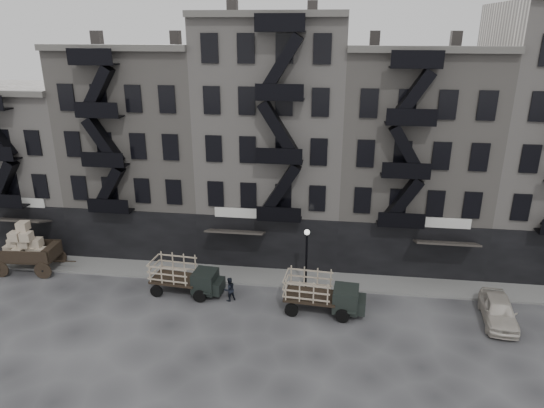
# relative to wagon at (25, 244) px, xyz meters

# --- Properties ---
(ground) EXTENTS (140.00, 140.00, 0.00)m
(ground) POSITION_rel_wagon_xyz_m (16.85, -2.58, -2.08)
(ground) COLOR #38383A
(ground) RESTS_ON ground
(sidewalk) EXTENTS (55.00, 2.50, 0.15)m
(sidewalk) POSITION_rel_wagon_xyz_m (16.85, 1.17, -2.01)
(sidewalk) COLOR slate
(sidewalk) RESTS_ON ground
(building_west) EXTENTS (10.00, 11.35, 13.20)m
(building_west) POSITION_rel_wagon_xyz_m (-3.15, 7.25, 3.92)
(building_west) COLOR #A59F98
(building_west) RESTS_ON ground
(building_midwest) EXTENTS (10.00, 11.35, 16.20)m
(building_midwest) POSITION_rel_wagon_xyz_m (6.85, 7.25, 5.42)
(building_midwest) COLOR gray
(building_midwest) RESTS_ON ground
(building_center) EXTENTS (10.00, 11.35, 18.20)m
(building_center) POSITION_rel_wagon_xyz_m (16.85, 7.24, 6.42)
(building_center) COLOR #A59F98
(building_center) RESTS_ON ground
(building_mideast) EXTENTS (10.00, 11.35, 16.20)m
(building_mideast) POSITION_rel_wagon_xyz_m (26.85, 7.25, 5.42)
(building_mideast) COLOR gray
(building_mideast) RESTS_ON ground
(lamp_post) EXTENTS (0.36, 0.36, 4.28)m
(lamp_post) POSITION_rel_wagon_xyz_m (19.85, 0.02, 0.70)
(lamp_post) COLOR black
(lamp_post) RESTS_ON ground
(wagon) EXTENTS (4.44, 2.58, 3.65)m
(wagon) POSITION_rel_wagon_xyz_m (0.00, 0.00, 0.00)
(wagon) COLOR black
(wagon) RESTS_ON ground
(stake_truck_west) EXTENTS (4.84, 2.30, 2.36)m
(stake_truck_west) POSITION_rel_wagon_xyz_m (12.07, -1.54, -0.74)
(stake_truck_west) COLOR black
(stake_truck_west) RESTS_ON ground
(stake_truck_east) EXTENTS (5.01, 2.36, 2.45)m
(stake_truck_east) POSITION_rel_wagon_xyz_m (21.00, -2.59, -0.69)
(stake_truck_east) COLOR black
(stake_truck_east) RESTS_ON ground
(car_east) EXTENTS (2.21, 4.58, 1.51)m
(car_east) POSITION_rel_wagon_xyz_m (31.37, -2.31, -1.33)
(car_east) COLOR beige
(car_east) RESTS_ON ground
(pedestrian_mid) EXTENTS (0.98, 0.96, 1.59)m
(pedestrian_mid) POSITION_rel_wagon_xyz_m (15.14, -2.10, -1.29)
(pedestrian_mid) COLOR black
(pedestrian_mid) RESTS_ON ground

